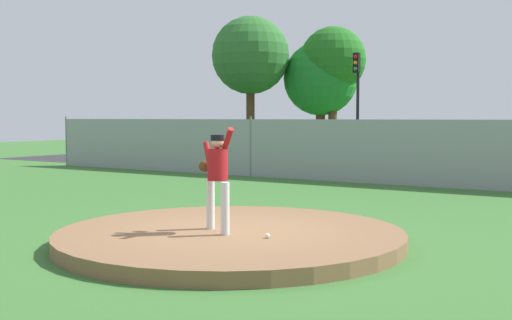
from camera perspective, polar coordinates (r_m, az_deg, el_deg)
The scene contains 13 objects.
ground_plane at distance 15.59m, azimuth 10.54°, elevation -3.70°, with size 80.00×80.00×0.00m, color #386B2D.
asphalt_strip at distance 23.63m, azimuth 18.39°, elevation -1.28°, with size 44.00×7.00×0.01m, color #2B2B2D.
pitchers_mound at distance 10.34m, azimuth -2.28°, elevation -6.83°, with size 5.55×5.55×0.22m, color brown.
pitcher_youth at distance 10.05m, azimuth -3.48°, elevation -1.05°, with size 0.77×0.44×1.65m.
baseball at distance 9.61m, azimuth 1.03°, elevation -6.74°, with size 0.07×0.07×0.07m, color white.
chainlink_fence at distance 19.25m, azimuth 15.10°, elevation 0.58°, with size 30.99×0.07×2.06m.
parked_car_white at distance 23.64m, azimuth 16.16°, elevation 0.75°, with size 1.95×4.06×1.75m.
parked_car_burgundy at distance 25.39m, azimuth 7.70°, elevation 1.01°, with size 2.10×4.42×1.67m.
parked_car_teal at distance 28.70m, azimuth -4.47°, elevation 1.37°, with size 1.92×4.29×1.70m.
traffic_light_near at distance 29.65m, azimuth 8.97°, elevation 6.36°, with size 0.28×0.46×4.93m.
tree_slender_far at distance 35.42m, azimuth -0.50°, elevation 9.23°, with size 4.23×4.23×7.52m.
tree_tall_centre at distance 36.09m, azimuth 5.77°, elevation 7.18°, with size 4.12×4.12×6.25m.
tree_broad_left at distance 35.70m, azimuth 6.86°, elevation 8.75°, with size 3.60×3.60×6.98m.
Camera 1 is at (5.84, -8.31, 2.02)m, focal length 45.02 mm.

